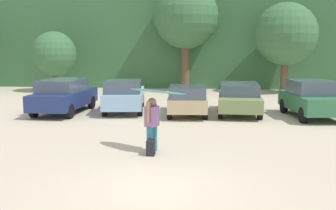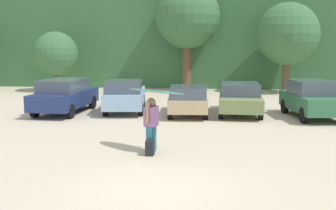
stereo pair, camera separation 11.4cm
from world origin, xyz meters
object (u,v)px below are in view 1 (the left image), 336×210
object	(u,v)px
parked_car_sky_blue	(124,95)
surfboard_teal	(156,91)
parked_car_navy	(64,95)
person_adult	(152,122)
backpack_dropped	(151,148)
parked_car_tan	(187,99)
parked_car_forest_green	(312,98)
parked_car_olive_green	(239,97)

from	to	relation	value
parked_car_sky_blue	surfboard_teal	distance (m)	8.02
parked_car_navy	person_adult	distance (m)	8.68
surfboard_teal	backpack_dropped	world-z (taller)	surfboard_teal
parked_car_navy	parked_car_tan	distance (m)	5.98
parked_car_forest_green	parked_car_tan	bearing A→B (deg)	82.72
person_adult	backpack_dropped	bearing A→B (deg)	113.88
parked_car_tan	parked_car_olive_green	size ratio (longest dim) A/B	0.92
person_adult	parked_car_sky_blue	bearing A→B (deg)	-51.16
parked_car_forest_green	person_adult	size ratio (longest dim) A/B	2.56
parked_car_olive_green	surfboard_teal	xyz separation A→B (m)	(-2.99, -7.47, 1.07)
backpack_dropped	person_adult	bearing A→B (deg)	93.16
person_adult	parked_car_forest_green	bearing A→B (deg)	-112.08
parked_car_navy	parked_car_tan	xyz separation A→B (m)	(5.97, -0.04, -0.11)
parked_car_forest_green	person_adult	xyz separation A→B (m)	(-6.34, -6.84, 0.07)
parked_car_sky_blue	parked_car_forest_green	distance (m)	8.85
parked_car_navy	parked_car_sky_blue	xyz separation A→B (m)	(2.82, 0.72, -0.05)
parked_car_navy	parked_car_sky_blue	bearing A→B (deg)	-73.68
surfboard_teal	backpack_dropped	xyz separation A→B (m)	(-0.11, -0.48, -1.63)
parked_car_forest_green	parked_car_sky_blue	bearing A→B (deg)	77.77
parked_car_tan	parked_car_forest_green	bearing A→B (deg)	-93.32
parked_car_tan	backpack_dropped	size ratio (longest dim) A/B	9.19
parked_car_navy	parked_car_forest_green	size ratio (longest dim) A/B	1.09
parked_car_navy	person_adult	size ratio (longest dim) A/B	2.79
parked_car_forest_green	backpack_dropped	size ratio (longest dim) A/B	9.51
parked_car_navy	backpack_dropped	world-z (taller)	parked_car_navy
surfboard_teal	backpack_dropped	size ratio (longest dim) A/B	4.90
surfboard_teal	parked_car_navy	bearing A→B (deg)	-16.59
parked_car_navy	parked_car_olive_green	xyz separation A→B (m)	(8.42, 0.67, -0.08)
parked_car_navy	parked_car_tan	world-z (taller)	parked_car_navy
parked_car_olive_green	surfboard_teal	size ratio (longest dim) A/B	2.05
person_adult	surfboard_teal	bearing A→B (deg)	-129.91
parked_car_sky_blue	person_adult	xyz separation A→B (m)	(2.48, -7.59, 0.13)
parked_car_sky_blue	surfboard_teal	world-z (taller)	surfboard_teal
parked_car_tan	person_adult	xyz separation A→B (m)	(-0.68, -6.83, 0.19)
parked_car_navy	parked_car_sky_blue	size ratio (longest dim) A/B	0.97
parked_car_navy	parked_car_olive_green	size ratio (longest dim) A/B	1.03
surfboard_teal	person_adult	bearing A→B (deg)	64.13
parked_car_sky_blue	backpack_dropped	distance (m)	8.39
backpack_dropped	parked_car_sky_blue	bearing A→B (deg)	107.41
parked_car_sky_blue	backpack_dropped	bearing A→B (deg)	-170.52
parked_car_sky_blue	parked_car_tan	world-z (taller)	parked_car_sky_blue
parked_car_olive_green	backpack_dropped	distance (m)	8.54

